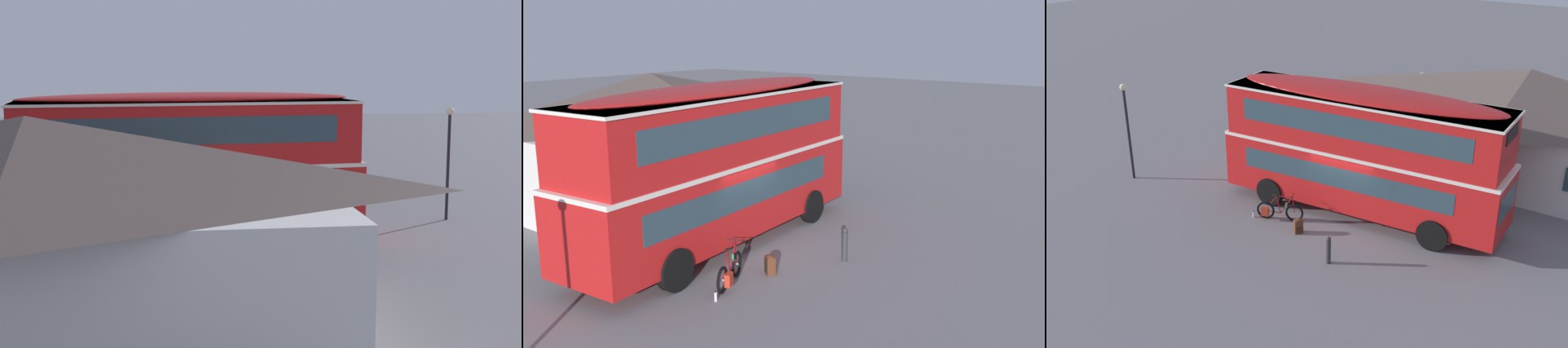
{
  "view_description": "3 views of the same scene",
  "coord_description": "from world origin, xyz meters",
  "views": [
    {
      "loc": [
        0.93,
        23.17,
        5.6
      ],
      "look_at": [
        -2.37,
        -1.02,
        2.01
      ],
      "focal_mm": 51.15,
      "sensor_mm": 36.0,
      "label": 1
    },
    {
      "loc": [
        -12.38,
        -11.46,
        6.27
      ],
      "look_at": [
        0.53,
        -1.35,
        2.37
      ],
      "focal_mm": 41.9,
      "sensor_mm": 36.0,
      "label": 2
    },
    {
      "loc": [
        10.62,
        -17.02,
        10.48
      ],
      "look_at": [
        -0.72,
        -1.57,
        2.16
      ],
      "focal_mm": 41.94,
      "sensor_mm": 36.0,
      "label": 3
    }
  ],
  "objects": [
    {
      "name": "backpack_on_ground",
      "position": [
        -0.83,
        -1.95,
        0.28
      ],
      "size": [
        0.36,
        0.38,
        0.54
      ],
      "color": "#592D19",
      "rests_on": "ground"
    },
    {
      "name": "pub_building",
      "position": [
        3.62,
        7.86,
        2.35
      ],
      "size": [
        13.18,
        6.86,
        4.59
      ],
      "color": "silver",
      "rests_on": "ground"
    },
    {
      "name": "kerb_bollard",
      "position": [
        1.16,
        -2.99,
        0.5
      ],
      "size": [
        0.16,
        0.16,
        0.97
      ],
      "color": "#333338",
      "rests_on": "ground"
    },
    {
      "name": "double_decker_bus",
      "position": [
        0.11,
        0.69,
        2.64
      ],
      "size": [
        10.78,
        3.42,
        4.79
      ],
      "color": "black",
      "rests_on": "ground"
    },
    {
      "name": "touring_bicycle",
      "position": [
        -2.01,
        -1.61,
        0.37
      ],
      "size": [
        1.65,
        0.89,
        1.03
      ],
      "color": "black",
      "rests_on": "ground"
    },
    {
      "name": "water_bottle_clear_plastic",
      "position": [
        -2.89,
        -1.97,
        0.12
      ],
      "size": [
        0.07,
        0.07,
        0.25
      ],
      "color": "silver",
      "rests_on": "ground"
    },
    {
      "name": "ground_plane",
      "position": [
        0.0,
        0.0,
        0.0
      ],
      "size": [
        120.0,
        120.0,
        0.0
      ],
      "primitive_type": "plane",
      "color": "slate"
    }
  ]
}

